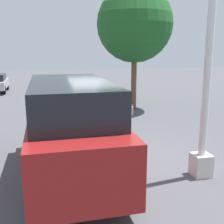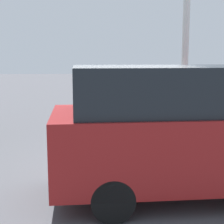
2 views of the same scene
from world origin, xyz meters
TOP-DOWN VIEW (x-y plane):
  - ground_plane at (0.00, 0.00)m, footprint 80.00×80.00m
  - parking_meter_near at (-0.78, 0.67)m, footprint 0.21×0.12m
  - lamp_post at (1.65, 1.75)m, footprint 0.44×0.44m
  - parked_van at (0.92, -1.32)m, footprint 5.01×2.02m

SIDE VIEW (x-z plane):
  - ground_plane at x=0.00m, z-range 0.00..0.00m
  - parking_meter_near at x=-0.78m, z-range 0.33..1.73m
  - parked_van at x=0.92m, z-range 0.08..2.41m
  - lamp_post at x=1.65m, z-range -0.89..5.49m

